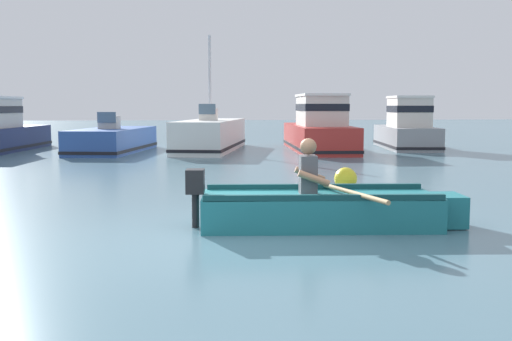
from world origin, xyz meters
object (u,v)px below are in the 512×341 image
Objects in this scene: moored_boat_grey at (407,129)px; mooring_buoy at (346,179)px; moored_boat_blue at (113,141)px; moored_boat_white at (211,136)px; moored_boat_red at (319,130)px; rowboat_with_person at (324,208)px.

mooring_buoy is at bearing -115.95° from moored_boat_grey.
moored_boat_blue is 0.83× the size of moored_boat_white.
moored_boat_blue is at bearing -177.62° from moored_boat_grey.
moored_boat_grey is at bearing 10.19° from moored_boat_red.
moored_boat_red reaches higher than moored_boat_blue.
mooring_buoy is at bearing 70.51° from rowboat_with_person.
moored_boat_grey is 11.95m from mooring_buoy.
moored_boat_red reaches higher than moored_boat_grey.
moored_boat_red is at bearing -6.64° from moored_boat_white.
rowboat_with_person is at bearing -85.90° from moored_boat_white.
moored_boat_blue is 7.34m from moored_boat_red.
rowboat_with_person is 14.36m from moored_boat_blue.
moored_boat_white reaches higher than moored_boat_blue.
moored_boat_white is 0.99× the size of moored_boat_red.
moored_boat_white is 7.42m from moored_boat_grey.
moored_boat_grey is at bearing 2.38° from moored_boat_blue.
mooring_buoy is (-5.22, -10.73, -0.51)m from moored_boat_grey.
mooring_buoy is at bearing -61.24° from moored_boat_blue.
moored_boat_white reaches higher than mooring_buoy.
rowboat_with_person is at bearing -102.10° from moored_boat_red.
rowboat_with_person reaches higher than mooring_buoy.
mooring_buoy is (-1.69, -10.10, -0.53)m from moored_boat_red.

